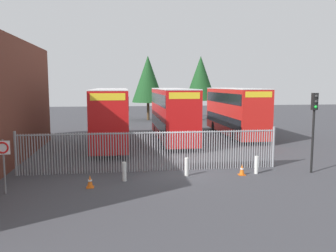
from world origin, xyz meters
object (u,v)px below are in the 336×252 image
object	(u,v)px
bollard_near_right	(256,165)
traffic_cone_by_gate	(90,182)
double_decker_bus_behind_fence_right	(173,113)
bollard_near_left	(124,172)
speed_limit_sign_post	(3,154)
bollard_center_front	(187,167)
traffic_light_kerbside	(314,118)
traffic_cone_mid_forecourt	(242,170)
double_decker_bus_behind_fence_left	(235,110)
double_decker_bus_near_gate	(111,115)

from	to	relation	value
bollard_near_right	traffic_cone_by_gate	xyz separation A→B (m)	(-8.59, -1.36, -0.19)
double_decker_bus_behind_fence_right	traffic_cone_by_gate	distance (m)	13.84
bollard_near_left	speed_limit_sign_post	bearing A→B (deg)	-165.43
double_decker_bus_behind_fence_right	traffic_cone_by_gate	xyz separation A→B (m)	(-5.73, -12.42, -2.13)
bollard_center_front	traffic_light_kerbside	world-z (taller)	traffic_light_kerbside
bollard_center_front	traffic_light_kerbside	bearing A→B (deg)	-2.52
double_decker_bus_behind_fence_right	bollard_center_front	size ratio (longest dim) A/B	11.38
double_decker_bus_behind_fence_right	traffic_cone_by_gate	world-z (taller)	double_decker_bus_behind_fence_right
double_decker_bus_behind_fence_right	traffic_cone_mid_forecourt	world-z (taller)	double_decker_bus_behind_fence_right
traffic_cone_mid_forecourt	double_decker_bus_behind_fence_left	bearing A→B (deg)	72.85
speed_limit_sign_post	traffic_light_kerbside	xyz separation A→B (m)	(15.20, 1.57, 1.21)
traffic_cone_mid_forecourt	bollard_center_front	bearing A→B (deg)	174.79
double_decker_bus_near_gate	double_decker_bus_behind_fence_right	distance (m)	5.29
double_decker_bus_behind_fence_right	traffic_light_kerbside	distance (m)	12.74
traffic_cone_by_gate	traffic_cone_mid_forecourt	distance (m)	7.82
speed_limit_sign_post	bollard_near_right	bearing A→B (deg)	8.41
double_decker_bus_behind_fence_left	bollard_center_front	distance (m)	14.93
bollard_near_right	traffic_light_kerbside	distance (m)	3.94
double_decker_bus_behind_fence_left	traffic_cone_by_gate	distance (m)	18.82
double_decker_bus_behind_fence_left	traffic_cone_mid_forecourt	size ratio (longest dim) A/B	18.32
traffic_cone_mid_forecourt	traffic_light_kerbside	world-z (taller)	traffic_light_kerbside
double_decker_bus_near_gate	bollard_near_right	distance (m)	12.49
double_decker_bus_behind_fence_right	bollard_center_front	bearing A→B (deg)	-94.75
double_decker_bus_behind_fence_left	speed_limit_sign_post	size ratio (longest dim) A/B	4.50
double_decker_bus_behind_fence_left	bollard_center_front	size ratio (longest dim) A/B	11.38
bollard_near_right	bollard_center_front	bearing A→B (deg)	178.86
bollard_near_left	double_decker_bus_near_gate	bearing A→B (deg)	95.20
double_decker_bus_behind_fence_right	bollard_center_front	distance (m)	11.19
bollard_near_right	traffic_light_kerbside	xyz separation A→B (m)	(3.03, -0.23, 2.51)
double_decker_bus_behind_fence_left	double_decker_bus_behind_fence_right	size ratio (longest dim) A/B	1.00
double_decker_bus_near_gate	traffic_cone_mid_forecourt	world-z (taller)	double_decker_bus_near_gate
traffic_cone_by_gate	bollard_near_right	bearing A→B (deg)	9.01
bollard_center_front	bollard_near_right	world-z (taller)	same
speed_limit_sign_post	traffic_light_kerbside	size ratio (longest dim) A/B	0.56
speed_limit_sign_post	double_decker_bus_behind_fence_right	bearing A→B (deg)	54.09
bollard_center_front	speed_limit_sign_post	distance (m)	8.70
traffic_cone_by_gate	traffic_light_kerbside	xyz separation A→B (m)	(11.62, 1.14, 2.70)
double_decker_bus_near_gate	bollard_near_left	bearing A→B (deg)	-84.80
double_decker_bus_behind_fence_right	speed_limit_sign_post	distance (m)	15.88
double_decker_bus_behind_fence_left	traffic_light_kerbside	distance (m)	13.35
bollard_near_right	traffic_cone_by_gate	world-z (taller)	bollard_near_right
double_decker_bus_near_gate	bollard_near_right	xyz separation A→B (m)	(7.91, -9.47, -1.95)
double_decker_bus_behind_fence_left	traffic_cone_mid_forecourt	world-z (taller)	double_decker_bus_behind_fence_left
double_decker_bus_behind_fence_right	traffic_light_kerbside	world-z (taller)	double_decker_bus_behind_fence_right
double_decker_bus_behind_fence_right	bollard_near_right	bearing A→B (deg)	-75.45
bollard_center_front	traffic_cone_by_gate	xyz separation A→B (m)	(-4.81, -1.44, -0.19)
bollard_center_front	traffic_cone_mid_forecourt	size ratio (longest dim) A/B	1.61
double_decker_bus_near_gate	double_decker_bus_behind_fence_right	size ratio (longest dim) A/B	1.00
bollard_near_left	speed_limit_sign_post	distance (m)	5.49
bollard_near_left	traffic_cone_mid_forecourt	world-z (taller)	bollard_near_left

